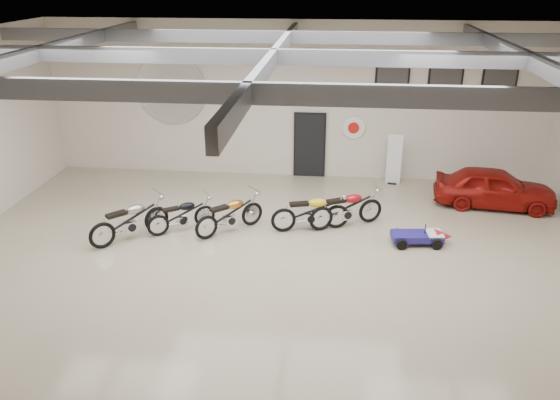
# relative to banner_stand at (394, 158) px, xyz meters

# --- Properties ---
(floor) EXTENTS (16.00, 12.00, 0.01)m
(floor) POSITION_rel_banner_stand_xyz_m (-3.21, -5.50, -0.86)
(floor) COLOR tan
(floor) RESTS_ON ground
(ceiling) EXTENTS (16.00, 12.00, 0.01)m
(ceiling) POSITION_rel_banner_stand_xyz_m (-3.21, -5.50, 4.14)
(ceiling) COLOR gray
(ceiling) RESTS_ON back_wall
(back_wall) EXTENTS (16.00, 0.02, 5.00)m
(back_wall) POSITION_rel_banner_stand_xyz_m (-3.21, 0.50, 1.64)
(back_wall) COLOR beige
(back_wall) RESTS_ON floor
(ceiling_beams) EXTENTS (15.80, 11.80, 0.32)m
(ceiling_beams) POSITION_rel_banner_stand_xyz_m (-3.21, -5.50, 3.89)
(ceiling_beams) COLOR slate
(ceiling_beams) RESTS_ON ceiling
(door) EXTENTS (0.92, 0.08, 2.10)m
(door) POSITION_rel_banner_stand_xyz_m (-2.71, 0.45, 0.19)
(door) COLOR black
(door) RESTS_ON back_wall
(logo_plaque) EXTENTS (2.30, 0.06, 1.16)m
(logo_plaque) POSITION_rel_banner_stand_xyz_m (-7.21, 0.45, 1.94)
(logo_plaque) COLOR silver
(logo_plaque) RESTS_ON back_wall
(poster_left) EXTENTS (1.05, 0.08, 1.35)m
(poster_left) POSITION_rel_banner_stand_xyz_m (-0.21, 0.46, 2.24)
(poster_left) COLOR black
(poster_left) RESTS_ON back_wall
(poster_mid) EXTENTS (1.05, 0.08, 1.35)m
(poster_mid) POSITION_rel_banner_stand_xyz_m (1.39, 0.46, 2.24)
(poster_mid) COLOR black
(poster_mid) RESTS_ON back_wall
(poster_right) EXTENTS (1.05, 0.08, 1.35)m
(poster_right) POSITION_rel_banner_stand_xyz_m (2.99, 0.46, 2.24)
(poster_right) COLOR black
(poster_right) RESTS_ON back_wall
(oil_sign) EXTENTS (0.72, 0.10, 0.72)m
(oil_sign) POSITION_rel_banner_stand_xyz_m (-1.31, 0.45, 0.84)
(oil_sign) COLOR white
(oil_sign) RESTS_ON back_wall
(banner_stand) EXTENTS (0.49, 0.25, 1.72)m
(banner_stand) POSITION_rel_banner_stand_xyz_m (0.00, 0.00, 0.00)
(banner_stand) COLOR white
(banner_stand) RESTS_ON floor
(motorcycle_silver) EXTENTS (1.95, 1.97, 1.10)m
(motorcycle_silver) POSITION_rel_banner_stand_xyz_m (-7.01, -4.66, -0.31)
(motorcycle_silver) COLOR silver
(motorcycle_silver) RESTS_ON floor
(motorcycle_black) EXTENTS (1.82, 1.47, 0.94)m
(motorcycle_black) POSITION_rel_banner_stand_xyz_m (-5.83, -4.05, -0.39)
(motorcycle_black) COLOR silver
(motorcycle_black) RESTS_ON floor
(motorcycle_gold) EXTENTS (1.89, 1.80, 1.04)m
(motorcycle_gold) POSITION_rel_banner_stand_xyz_m (-4.57, -3.98, -0.34)
(motorcycle_gold) COLOR silver
(motorcycle_gold) RESTS_ON floor
(motorcycle_yellow) EXTENTS (2.14, 1.14, 1.07)m
(motorcycle_yellow) POSITION_rel_banner_stand_xyz_m (-2.48, -3.65, -0.33)
(motorcycle_yellow) COLOR silver
(motorcycle_yellow) RESTS_ON floor
(motorcycle_red) EXTENTS (2.16, 1.49, 1.08)m
(motorcycle_red) POSITION_rel_banner_stand_xyz_m (-1.54, -3.33, -0.32)
(motorcycle_red) COLOR silver
(motorcycle_red) RESTS_ON floor
(go_kart) EXTENTS (1.61, 0.85, 0.56)m
(go_kart) POSITION_rel_banner_stand_xyz_m (0.36, -4.19, -0.58)
(go_kart) COLOR navy
(go_kart) RESTS_ON floor
(vintage_car) EXTENTS (1.74, 3.50, 1.15)m
(vintage_car) POSITION_rel_banner_stand_xyz_m (2.74, -1.53, -0.28)
(vintage_car) COLOR maroon
(vintage_car) RESTS_ON floor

